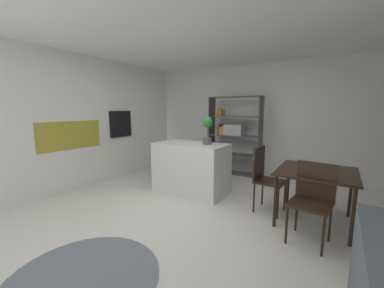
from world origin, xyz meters
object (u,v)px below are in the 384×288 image
Objects in this scene: potted_plant_on_island at (207,128)px; dining_chair_island_side at (264,174)px; dining_chair_near at (313,195)px; open_bookshelf at (233,133)px; built_in_oven at (121,124)px; dining_table at (316,176)px; kitchen_island at (191,168)px.

potted_plant_on_island reaches higher than dining_chair_island_side.
open_bookshelf is at bearing 138.71° from dining_chair_near.
potted_plant_on_island is at bearing 0.39° from built_in_oven.
dining_chair_island_side reaches higher than dining_table.
open_bookshelf reaches higher than built_in_oven.
dining_chair_near is at bearing -88.58° from dining_table.
potted_plant_on_island is 2.02m from dining_chair_near.
dining_table is (1.78, -0.13, -0.57)m from potted_plant_on_island.
dining_table is 1.07× the size of dining_chair_near.
kitchen_island is 2.10m from dining_table.
built_in_oven is 3.40m from dining_chair_island_side.
open_bookshelf is (0.13, 1.66, 0.53)m from kitchen_island.
built_in_oven is 4.08m from dining_table.
built_in_oven is 0.32× the size of open_bookshelf.
kitchen_island is at bearing -169.00° from potted_plant_on_island.
dining_chair_near is at bearing -20.14° from potted_plant_on_island.
open_bookshelf is (2.09, 1.61, -0.23)m from built_in_oven.
dining_chair_near is at bearing -15.84° from kitchen_island.
dining_chair_near is (0.01, -0.52, -0.10)m from dining_table.
dining_table is at bearing -2.02° from kitchen_island.
dining_table is 0.53m from dining_chair_near.
potted_plant_on_island is 0.27× the size of open_bookshelf.
dining_chair_island_side is (-0.71, 0.01, -0.08)m from dining_table.
dining_chair_island_side is at bearing -54.02° from open_bookshelf.
dining_table is 0.71m from dining_chair_island_side.
kitchen_island is 1.35× the size of dining_chair_island_side.
dining_table is at bearing 98.96° from dining_chair_near.
built_in_oven is 0.59× the size of dining_table.
kitchen_island is at bearing -94.45° from open_bookshelf.
potted_plant_on_island is 0.53× the size of dining_chair_near.
open_bookshelf is 3.02m from dining_chair_near.
dining_chair_island_side is at bearing -1.92° from built_in_oven.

